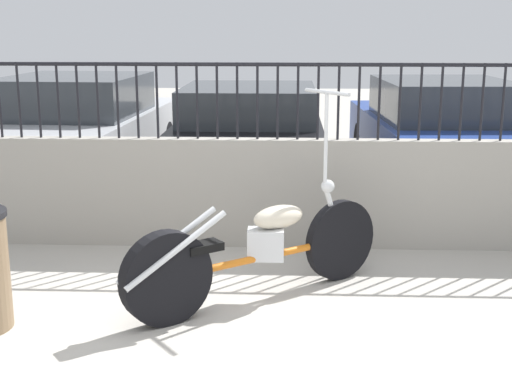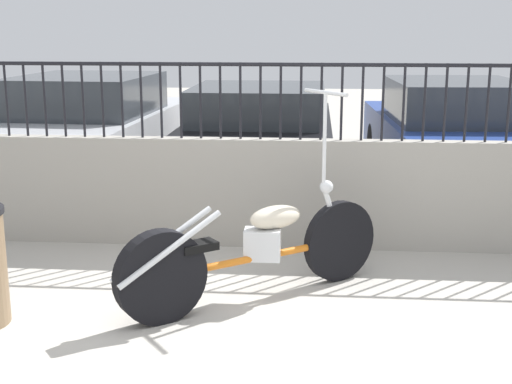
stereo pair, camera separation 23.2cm
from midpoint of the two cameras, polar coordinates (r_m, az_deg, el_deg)
The scene contains 7 objects.
ground_plane at distance 4.75m, azimuth -3.79°, elevation -12.95°, with size 40.00×40.00×0.00m, color #ADA89E.
low_wall at distance 6.84m, azimuth -1.65°, elevation -0.05°, with size 8.29×0.18×1.04m.
fence_railing at distance 6.68m, azimuth -1.71°, elevation 8.35°, with size 8.29×0.04×0.71m.
motorcycle_orange at distance 5.43m, azimuth -2.00°, elevation -4.86°, with size 1.93×1.51×1.60m.
car_silver at distance 10.04m, azimuth -14.53°, elevation 4.95°, with size 2.07×4.39×1.44m.
car_black at distance 9.38m, azimuth -1.22°, elevation 4.56°, with size 1.84×4.08×1.33m.
car_blue at distance 9.76m, azimuth 13.78°, elevation 4.67°, with size 1.99×4.37×1.40m.
Camera 1 is at (0.38, -4.24, 2.09)m, focal length 50.00 mm.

